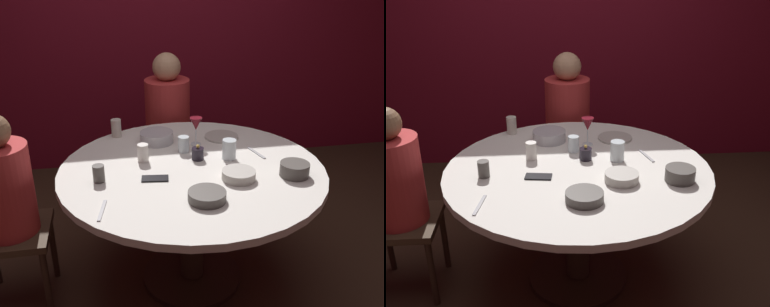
% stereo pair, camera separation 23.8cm
% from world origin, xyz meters
% --- Properties ---
extents(ground_plane, '(8.00, 8.00, 0.00)m').
position_xyz_m(ground_plane, '(0.00, 0.00, 0.00)').
color(ground_plane, '#382619').
extents(back_wall, '(6.00, 0.10, 2.60)m').
position_xyz_m(back_wall, '(0.00, 1.83, 1.30)').
color(back_wall, maroon).
rests_on(back_wall, ground).
extents(dining_table, '(1.47, 1.47, 0.76)m').
position_xyz_m(dining_table, '(0.00, 0.00, 0.62)').
color(dining_table, silver).
rests_on(dining_table, ground).
extents(seated_diner_left, '(0.40, 0.40, 1.13)m').
position_xyz_m(seated_diner_left, '(-1.00, 0.00, 0.70)').
color(seated_diner_left, '#3F2D1E').
rests_on(seated_diner_left, ground).
extents(seated_diner_back, '(0.40, 0.40, 1.20)m').
position_xyz_m(seated_diner_back, '(0.00, 0.97, 0.74)').
color(seated_diner_back, '#3F2D1E').
rests_on(seated_diner_back, ground).
extents(candle_holder, '(0.07, 0.07, 0.09)m').
position_xyz_m(candle_holder, '(0.05, 0.09, 0.80)').
color(candle_holder, black).
rests_on(candle_holder, dining_table).
extents(wine_glass, '(0.08, 0.08, 0.18)m').
position_xyz_m(wine_glass, '(0.08, 0.31, 0.89)').
color(wine_glass, silver).
rests_on(wine_glass, dining_table).
extents(dinner_plate, '(0.22, 0.22, 0.01)m').
position_xyz_m(dinner_plate, '(0.27, 0.39, 0.77)').
color(dinner_plate, '#B2ADA3').
rests_on(dinner_plate, dining_table).
extents(cell_phone, '(0.15, 0.09, 0.01)m').
position_xyz_m(cell_phone, '(-0.22, -0.11, 0.76)').
color(cell_phone, black).
rests_on(cell_phone, dining_table).
extents(bowl_serving_large, '(0.21, 0.21, 0.07)m').
position_xyz_m(bowl_serving_large, '(-0.15, 0.39, 0.79)').
color(bowl_serving_large, '#B7B7BC').
rests_on(bowl_serving_large, dining_table).
extents(bowl_salad_center, '(0.16, 0.16, 0.07)m').
position_xyz_m(bowl_salad_center, '(0.51, -0.21, 0.80)').
color(bowl_salad_center, '#4C4742').
rests_on(bowl_salad_center, dining_table).
extents(bowl_small_white, '(0.18, 0.18, 0.05)m').
position_xyz_m(bowl_small_white, '(0.21, -0.19, 0.78)').
color(bowl_small_white, '#B2ADA3').
rests_on(bowl_small_white, dining_table).
extents(bowl_sauce_side, '(0.18, 0.18, 0.05)m').
position_xyz_m(bowl_sauce_side, '(-0.00, -0.38, 0.78)').
color(bowl_sauce_side, '#4C4742').
rests_on(bowl_sauce_side, dining_table).
extents(cup_near_candle, '(0.06, 0.06, 0.09)m').
position_xyz_m(cup_near_candle, '(-0.50, -0.08, 0.80)').
color(cup_near_candle, '#4C4742').
rests_on(cup_near_candle, dining_table).
extents(cup_by_left_diner, '(0.06, 0.06, 0.11)m').
position_xyz_m(cup_by_left_diner, '(-0.39, 0.54, 0.82)').
color(cup_by_left_diner, beige).
rests_on(cup_by_left_diner, dining_table).
extents(cup_by_right_diner, '(0.08, 0.08, 0.12)m').
position_xyz_m(cup_by_right_diner, '(0.23, 0.07, 0.82)').
color(cup_by_right_diner, silver).
rests_on(cup_by_right_diner, dining_table).
extents(cup_center_front, '(0.06, 0.06, 0.10)m').
position_xyz_m(cup_center_front, '(-0.26, 0.12, 0.81)').
color(cup_center_front, silver).
rests_on(cup_center_front, dining_table).
extents(cup_far_edge, '(0.07, 0.07, 0.10)m').
position_xyz_m(cup_far_edge, '(-0.01, 0.21, 0.81)').
color(cup_far_edge, silver).
rests_on(cup_far_edge, dining_table).
extents(fork_near_plate, '(0.06, 0.18, 0.01)m').
position_xyz_m(fork_near_plate, '(0.41, 0.11, 0.76)').
color(fork_near_plate, '#B7B7BC').
rests_on(fork_near_plate, dining_table).
extents(knife_near_plate, '(0.05, 0.18, 0.01)m').
position_xyz_m(knife_near_plate, '(-0.49, -0.38, 0.76)').
color(knife_near_plate, '#B7B7BC').
rests_on(knife_near_plate, dining_table).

